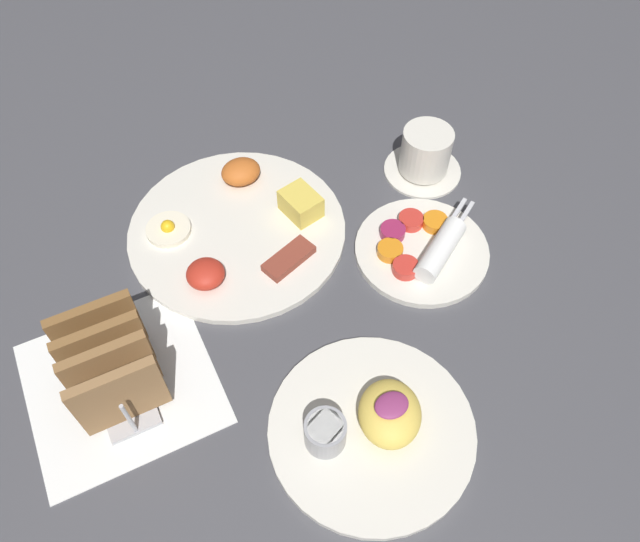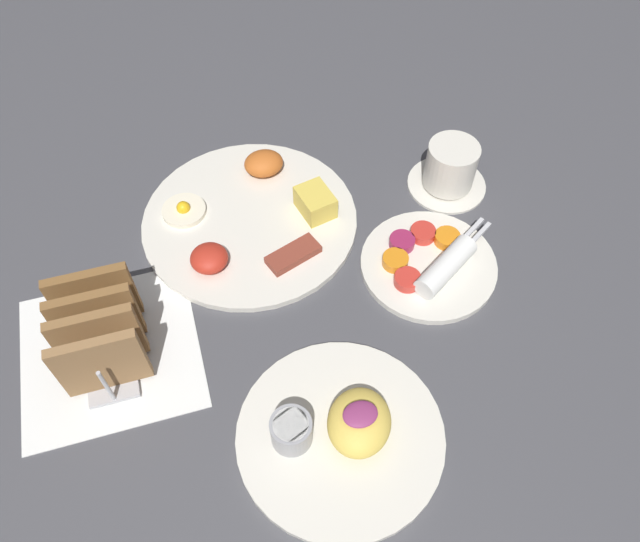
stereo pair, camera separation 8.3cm
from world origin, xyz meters
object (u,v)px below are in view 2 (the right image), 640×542
object	(u,v)px
plate_foreground	(340,431)
coffee_cup	(450,169)
plate_breakfast	(252,217)
toast_rack	(99,331)
plate_condiments	(430,262)

from	to	relation	value
plate_foreground	coffee_cup	bearing A→B (deg)	50.34
plate_breakfast	toast_rack	world-z (taller)	toast_rack
plate_breakfast	plate_foreground	size ratio (longest dim) A/B	1.29
plate_condiments	plate_foreground	bearing A→B (deg)	-134.17
toast_rack	plate_condiments	bearing A→B (deg)	1.30
plate_foreground	plate_breakfast	bearing A→B (deg)	93.99
plate_condiments	plate_foreground	distance (m)	0.28
toast_rack	plate_breakfast	bearing A→B (deg)	36.02
plate_condiments	toast_rack	size ratio (longest dim) A/B	1.34
toast_rack	coffee_cup	xyz separation A→B (m)	(0.52, 0.15, -0.02)
plate_condiments	plate_foreground	size ratio (longest dim) A/B	0.82
plate_breakfast	coffee_cup	size ratio (longest dim) A/B	2.61
plate_foreground	toast_rack	distance (m)	0.31
plate_breakfast	plate_foreground	world-z (taller)	plate_foreground
plate_foreground	toast_rack	bearing A→B (deg)	142.55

